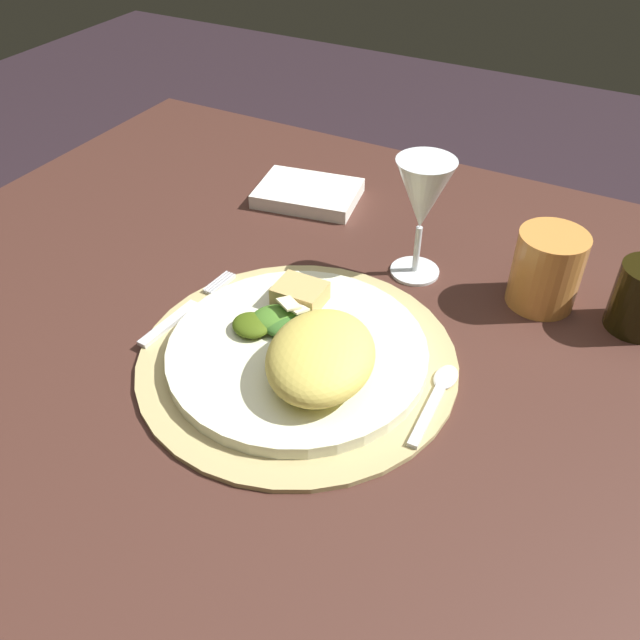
{
  "coord_description": "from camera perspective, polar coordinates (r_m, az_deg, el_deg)",
  "views": [
    {
      "loc": [
        0.25,
        -0.5,
        1.2
      ],
      "look_at": [
        -0.01,
        -0.01,
        0.74
      ],
      "focal_mm": 37.24,
      "sensor_mm": 36.0,
      "label": 1
    }
  ],
  "objects": [
    {
      "name": "spoon",
      "position": [
        0.67,
        10.18,
        -6.03
      ],
      "size": [
        0.02,
        0.12,
        0.01
      ],
      "color": "silver",
      "rests_on": "placemat"
    },
    {
      "name": "amber_tumbler",
      "position": [
        0.8,
        18.9,
        4.13
      ],
      "size": [
        0.08,
        0.08,
        0.09
      ],
      "primitive_type": "cylinder",
      "color": "#D4893E",
      "rests_on": "dining_table"
    },
    {
      "name": "dining_table",
      "position": [
        0.82,
        1.06,
        -7.27
      ],
      "size": [
        1.19,
        0.93,
        0.72
      ],
      "color": "#43251E",
      "rests_on": "ground"
    },
    {
      "name": "placemat",
      "position": [
        0.7,
        -1.94,
        -3.36
      ],
      "size": [
        0.34,
        0.34,
        0.01
      ],
      "primitive_type": "cylinder",
      "color": "tan",
      "rests_on": "dining_table"
    },
    {
      "name": "fork",
      "position": [
        0.77,
        -11.56,
        0.77
      ],
      "size": [
        0.02,
        0.16,
        0.0
      ],
      "color": "silver",
      "rests_on": "placemat"
    },
    {
      "name": "salad_greens",
      "position": [
        0.71,
        -4.09,
        -0.15
      ],
      "size": [
        0.08,
        0.08,
        0.03
      ],
      "color": "#376825",
      "rests_on": "dinner_plate"
    },
    {
      "name": "wine_glass",
      "position": [
        0.78,
        8.82,
        10.29
      ],
      "size": [
        0.07,
        0.07,
        0.15
      ],
      "color": "silver",
      "rests_on": "dining_table"
    },
    {
      "name": "ground_plane",
      "position": [
        1.32,
        0.72,
        -25.42
      ],
      "size": [
        6.0,
        6.0,
        0.0
      ],
      "primitive_type": "plane",
      "color": "black"
    },
    {
      "name": "dinner_plate",
      "position": [
        0.7,
        -1.96,
        -2.74
      ],
      "size": [
        0.27,
        0.27,
        0.01
      ],
      "primitive_type": "cylinder",
      "color": "#E9E9C7",
      "rests_on": "placemat"
    },
    {
      "name": "pasta_serving",
      "position": [
        0.64,
        0.07,
        -3.11
      ],
      "size": [
        0.13,
        0.16,
        0.05
      ],
      "primitive_type": "ellipsoid",
      "rotation": [
        0.0,
        0.0,
        4.96
      ],
      "color": "#E0C958",
      "rests_on": "dinner_plate"
    },
    {
      "name": "napkin",
      "position": [
        0.98,
        -1.04,
        10.82
      ],
      "size": [
        0.16,
        0.13,
        0.02
      ],
      "primitive_type": "cube",
      "rotation": [
        0.0,
        0.0,
        0.18
      ],
      "color": "white",
      "rests_on": "dining_table"
    },
    {
      "name": "bread_piece",
      "position": [
        0.74,
        -1.73,
        2.25
      ],
      "size": [
        0.06,
        0.05,
        0.02
      ],
      "primitive_type": "cube",
      "rotation": [
        0.0,
        0.0,
        3.16
      ],
      "color": "tan",
      "rests_on": "dinner_plate"
    }
  ]
}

